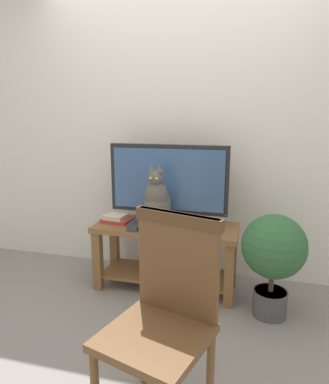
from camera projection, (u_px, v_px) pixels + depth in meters
ground_plane at (154, 329)px, 2.40m from camera, size 12.00×12.00×0.00m
back_wall at (186, 119)px, 3.05m from camera, size 7.00×0.12×2.80m
tv_stand at (166, 246)px, 2.90m from camera, size 1.18×0.46×0.55m
tv at (168, 182)px, 2.85m from camera, size 0.98×0.20×0.65m
media_box at (158, 225)px, 2.77m from camera, size 0.43×0.25×0.06m
cat at (157, 201)px, 2.71m from camera, size 0.22×0.37×0.47m
wooden_chair at (165, 307)px, 1.63m from camera, size 0.56×0.56×1.00m
book_stack at (116, 218)px, 2.95m from camera, size 0.26×0.20×0.07m
potted_plant at (273, 253)px, 2.46m from camera, size 0.46×0.46×0.76m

